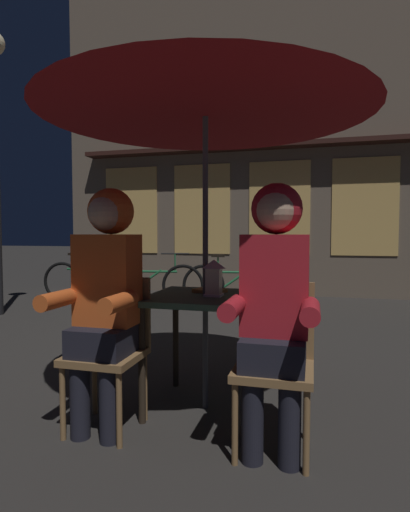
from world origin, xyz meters
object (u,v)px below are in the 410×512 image
Objects in this scene: cafe_table at (205,310)px; bicycle_nearest at (91,281)px; person_right_hooded at (275,290)px; book at (210,291)px; chair_right at (275,355)px; chair_left at (111,343)px; bicycle_second at (150,284)px; person_left_hooded at (106,284)px; patio_umbrella at (205,86)px; lantern at (214,277)px; bicycle_third at (236,285)px.

bicycle_nearest reaches higher than cafe_table.
person_right_hooded is at bearing -49.56° from bicycle_nearest.
person_right_hooded is 0.84× the size of bicycle_nearest.
person_right_hooded reaches higher than book.
chair_right is 0.36m from person_right_hooded.
bicycle_second is at bearing 109.10° from chair_left.
book is (1.79, -3.29, 0.41)m from bicycle_second.
person_left_hooded is 0.96m from person_right_hooded.
person_right_hooded is (0.00, -0.06, 0.36)m from chair_right.
lantern is at bearing -29.96° from patio_umbrella.
bicycle_third is at bearing 97.35° from patio_umbrella.
chair_left is at bearing -58.23° from bicycle_nearest.
cafe_table is 0.32× the size of patio_umbrella.
chair_right is 0.52× the size of bicycle_third.
lantern is at bearing 31.32° from chair_left.
person_left_hooded reaches higher than cafe_table.
lantern reaches higher than book.
chair_left is at bearing 176.61° from person_right_hooded.
chair_right reaches higher than bicycle_second.
chair_right is at bearing -37.55° from patio_umbrella.
patio_umbrella is 1.65× the size of person_left_hooded.
chair_right is 5.18m from bicycle_nearest.
person_left_hooded is (-0.00, -0.06, 0.36)m from chair_left.
bicycle_second is (-1.85, 3.45, -0.51)m from lantern.
chair_left is 0.62× the size of person_left_hooded.
chair_left reaches higher than book.
chair_left is at bearing 180.00° from chair_right.
patio_umbrella reaches higher than bicycle_nearest.
cafe_table is at bearing -77.94° from book.
book is at bearing 48.36° from person_left_hooded.
chair_left is 4.35× the size of book.
chair_left is 4.01m from bicycle_third.
chair_right is at bearing -76.67° from bicycle_third.
cafe_table is at bearing 138.43° from person_right_hooded.
bicycle_nearest is at bearing 173.09° from bicycle_second.
chair_right is 0.73m from book.
chair_left reaches higher than bicycle_second.
person_left_hooded is (-0.48, -0.43, -1.21)m from patio_umbrella.
chair_right is at bearing -31.88° from book.
chair_right is 0.52× the size of bicycle_nearest.
bicycle_nearest is at bearing -177.86° from bicycle_third.
patio_umbrella reaches higher than bicycle_third.
lantern reaches higher than bicycle_nearest.
person_right_hooded is (0.48, -0.43, 0.21)m from cafe_table.
patio_umbrella reaches higher than chair_right.
book is (-0.06, 0.16, -0.11)m from lantern.
patio_umbrella is 4.05m from bicycle_third.
person_right_hooded is 0.73m from book.
person_left_hooded is 1.00× the size of person_right_hooded.
bicycle_second is (1.12, -0.14, 0.00)m from bicycle_nearest.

